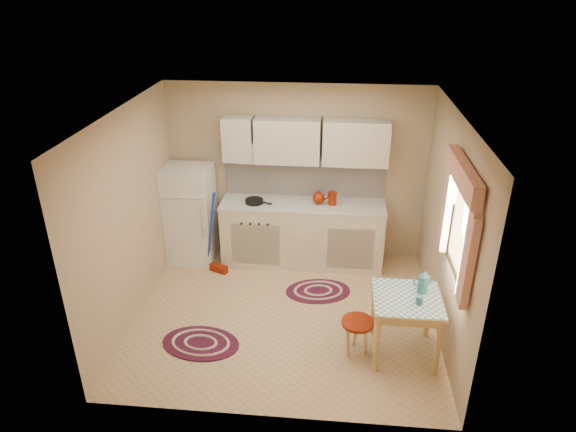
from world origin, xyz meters
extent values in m
plane|color=tan|center=(0.00, 0.00, 0.00)|extent=(3.60, 3.60, 0.00)
cube|color=silver|center=(0.00, 0.00, 2.50)|extent=(3.60, 3.20, 0.04)
cube|color=tan|center=(0.00, 1.60, 1.25)|extent=(3.60, 0.04, 2.50)
cube|color=tan|center=(0.00, -1.60, 1.25)|extent=(3.60, 0.04, 2.50)
cube|color=tan|center=(-1.80, 0.00, 1.25)|extent=(0.04, 3.20, 2.50)
cube|color=tan|center=(1.80, 0.00, 1.25)|extent=(0.04, 3.20, 2.50)
cube|color=white|center=(0.12, 1.59, 1.20)|extent=(2.25, 0.03, 0.55)
cube|color=beige|center=(0.12, 1.44, 1.77)|extent=(2.25, 0.33, 0.60)
cube|color=white|center=(1.78, -0.55, 1.55)|extent=(0.04, 0.85, 0.95)
cube|color=white|center=(-1.47, 1.25, 0.70)|extent=(0.65, 0.60, 1.40)
cube|color=beige|center=(0.12, 1.30, 0.44)|extent=(2.25, 0.60, 0.88)
cube|color=beige|center=(0.12, 1.30, 0.90)|extent=(2.27, 0.62, 0.04)
cylinder|color=black|center=(-0.55, 1.25, 0.94)|extent=(0.32, 0.32, 0.05)
cylinder|color=maroon|center=(0.52, 1.30, 1.00)|extent=(0.12, 0.12, 0.16)
cube|color=#E2BC71|center=(1.35, -0.56, 0.36)|extent=(0.72, 0.72, 0.72)
cylinder|color=maroon|center=(0.85, -0.61, 0.21)|extent=(0.36, 0.36, 0.42)
cylinder|color=teal|center=(1.45, -0.66, 0.77)|extent=(0.10, 0.10, 0.10)
camera|label=1|loc=(0.52, -5.12, 3.84)|focal=32.00mm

